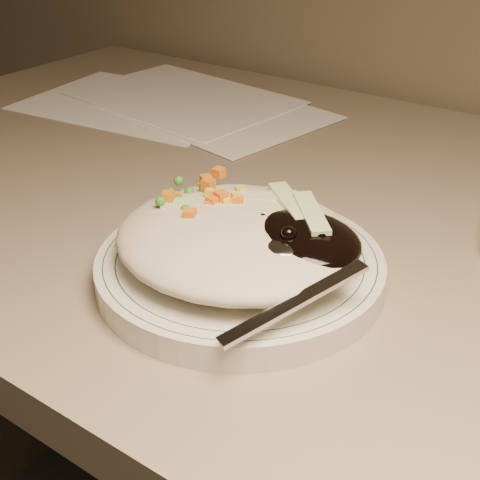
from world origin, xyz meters
The scene contains 5 objects.
desk centered at (0.00, 1.38, 0.54)m, with size 1.40×0.70×0.74m.
plate centered at (-0.05, 1.22, 0.75)m, with size 0.23×0.23×0.02m, color silver.
plate_rim centered at (-0.05, 1.22, 0.76)m, with size 0.22×0.22×0.00m.
meal centered at (-0.04, 1.22, 0.78)m, with size 0.21×0.19×0.05m.
papers centered at (-0.38, 1.53, 0.74)m, with size 0.43×0.30×0.00m.
Camera 1 is at (0.22, 0.85, 1.03)m, focal length 50.00 mm.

